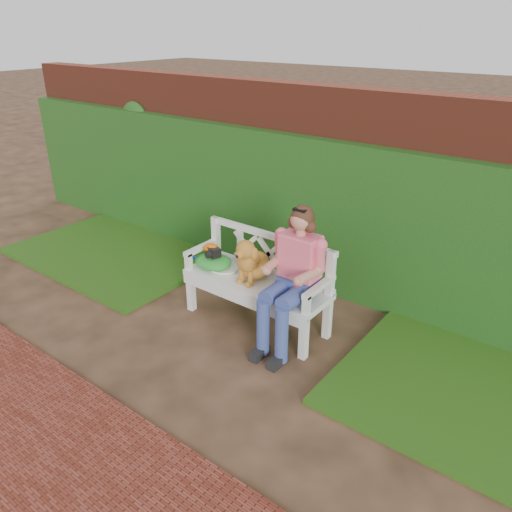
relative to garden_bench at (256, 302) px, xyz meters
The scene contains 13 objects.
ground 0.68m from the garden_bench, 96.47° to the right, with size 60.00×60.00×0.00m, color black.
brick_wall 1.54m from the garden_bench, 93.21° to the left, with size 10.00×0.30×2.20m, color maroon.
ivy_hedge 1.22m from the garden_bench, 93.89° to the left, with size 10.00×0.18×1.70m, color #255D19.
grass_left 2.50m from the garden_bench, behind, with size 2.60×2.00×0.05m, color #183C11.
grass_right 2.35m from the garden_bench, ahead, with size 2.60×2.00×0.05m, color #183C11.
brick_paving 2.24m from the garden_bench, 91.83° to the right, with size 4.00×1.20×0.03m, color #5E2116.
garden_bench is the anchor object (origin of this frame).
seated_woman 0.63m from the garden_bench, ahead, with size 0.55×0.74×1.31m, color #E13A71, non-canonical shape.
dog 0.47m from the garden_bench, behind, with size 0.31×0.42×0.46m, color tan, non-canonical shape.
tennis_racket 0.53m from the garden_bench, behind, with size 0.64×0.27×0.03m, color silver, non-canonical shape.
green_bag 0.62m from the garden_bench, behind, with size 0.41×0.31×0.14m, color #158118, non-canonical shape.
camera_item 0.67m from the garden_bench, behind, with size 0.14×0.10×0.09m, color black.
baseball_glove 0.71m from the garden_bench, behind, with size 0.18×0.13×0.11m, color #ED6105.
Camera 1 is at (2.70, -2.80, 2.78)m, focal length 35.00 mm.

